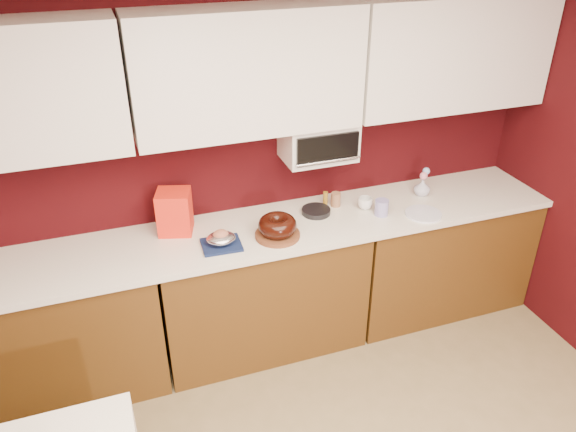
{
  "coord_description": "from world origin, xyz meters",
  "views": [
    {
      "loc": [
        -0.83,
        -0.96,
        2.69
      ],
      "look_at": [
        0.16,
        1.84,
        1.02
      ],
      "focal_mm": 35.0,
      "sensor_mm": 36.0,
      "label": 1
    }
  ],
  "objects_px": {
    "foil_ham_nest": "(221,238)",
    "coffee_mug": "(365,202)",
    "pandoro_box": "(175,212)",
    "blue_jar": "(382,208)",
    "flower_vase": "(422,186)",
    "toaster_oven": "(318,140)",
    "bundt_cake": "(277,225)"
  },
  "relations": [
    {
      "from": "coffee_mug",
      "to": "flower_vase",
      "type": "relative_size",
      "value": 0.71
    },
    {
      "from": "coffee_mug",
      "to": "flower_vase",
      "type": "bearing_deg",
      "value": 5.76
    },
    {
      "from": "bundt_cake",
      "to": "foil_ham_nest",
      "type": "distance_m",
      "value": 0.35
    },
    {
      "from": "pandoro_box",
      "to": "blue_jar",
      "type": "distance_m",
      "value": 1.32
    },
    {
      "from": "foil_ham_nest",
      "to": "coffee_mug",
      "type": "xyz_separation_m",
      "value": [
        1.01,
        0.14,
        -0.01
      ]
    },
    {
      "from": "bundt_cake",
      "to": "flower_vase",
      "type": "xyz_separation_m",
      "value": [
        1.12,
        0.2,
        -0.01
      ]
    },
    {
      "from": "foil_ham_nest",
      "to": "coffee_mug",
      "type": "distance_m",
      "value": 1.02
    },
    {
      "from": "pandoro_box",
      "to": "coffee_mug",
      "type": "xyz_separation_m",
      "value": [
        1.23,
        -0.12,
        -0.09
      ]
    },
    {
      "from": "foil_ham_nest",
      "to": "pandoro_box",
      "type": "xyz_separation_m",
      "value": [
        -0.22,
        0.26,
        0.08
      ]
    },
    {
      "from": "toaster_oven",
      "to": "flower_vase",
      "type": "distance_m",
      "value": 0.86
    },
    {
      "from": "toaster_oven",
      "to": "coffee_mug",
      "type": "height_order",
      "value": "toaster_oven"
    },
    {
      "from": "foil_ham_nest",
      "to": "pandoro_box",
      "type": "height_order",
      "value": "pandoro_box"
    },
    {
      "from": "foil_ham_nest",
      "to": "flower_vase",
      "type": "height_order",
      "value": "flower_vase"
    },
    {
      "from": "pandoro_box",
      "to": "bundt_cake",
      "type": "bearing_deg",
      "value": -8.74
    },
    {
      "from": "coffee_mug",
      "to": "blue_jar",
      "type": "bearing_deg",
      "value": -61.0
    },
    {
      "from": "bundt_cake",
      "to": "coffee_mug",
      "type": "height_order",
      "value": "bundt_cake"
    },
    {
      "from": "coffee_mug",
      "to": "toaster_oven",
      "type": "bearing_deg",
      "value": 155.08
    },
    {
      "from": "foil_ham_nest",
      "to": "flower_vase",
      "type": "xyz_separation_m",
      "value": [
        1.47,
        0.19,
        0.01
      ]
    },
    {
      "from": "toaster_oven",
      "to": "flower_vase",
      "type": "height_order",
      "value": "toaster_oven"
    },
    {
      "from": "pandoro_box",
      "to": "blue_jar",
      "type": "xyz_separation_m",
      "value": [
        1.29,
        -0.23,
        -0.08
      ]
    },
    {
      "from": "bundt_cake",
      "to": "foil_ham_nest",
      "type": "relative_size",
      "value": 1.35
    },
    {
      "from": "toaster_oven",
      "to": "pandoro_box",
      "type": "distance_m",
      "value": 1.0
    },
    {
      "from": "toaster_oven",
      "to": "blue_jar",
      "type": "xyz_separation_m",
      "value": [
        0.36,
        -0.25,
        -0.42
      ]
    },
    {
      "from": "blue_jar",
      "to": "flower_vase",
      "type": "distance_m",
      "value": 0.43
    },
    {
      "from": "toaster_oven",
      "to": "coffee_mug",
      "type": "relative_size",
      "value": 4.76
    },
    {
      "from": "pandoro_box",
      "to": "flower_vase",
      "type": "relative_size",
      "value": 2.05
    },
    {
      "from": "toaster_oven",
      "to": "pandoro_box",
      "type": "relative_size",
      "value": 1.65
    },
    {
      "from": "toaster_oven",
      "to": "blue_jar",
      "type": "bearing_deg",
      "value": -34.91
    },
    {
      "from": "toaster_oven",
      "to": "blue_jar",
      "type": "relative_size",
      "value": 4.26
    },
    {
      "from": "blue_jar",
      "to": "flower_vase",
      "type": "bearing_deg",
      "value": 21.76
    },
    {
      "from": "toaster_oven",
      "to": "foil_ham_nest",
      "type": "bearing_deg",
      "value": -158.87
    },
    {
      "from": "flower_vase",
      "to": "bundt_cake",
      "type": "bearing_deg",
      "value": -170.11
    }
  ]
}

